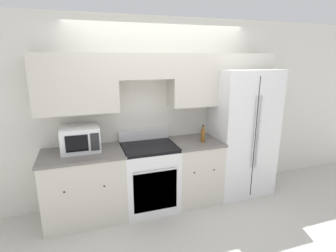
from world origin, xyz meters
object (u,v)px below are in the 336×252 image
object	(u,v)px
refrigerator	(241,132)
microwave	(80,139)
oven_range	(149,176)
bottle	(203,135)

from	to	relation	value
refrigerator	microwave	size ratio (longest dim) A/B	4.00
oven_range	microwave	distance (m)	1.06
oven_range	refrigerator	distance (m)	1.54
refrigerator	microwave	bearing A→B (deg)	178.74
microwave	bottle	size ratio (longest dim) A/B	1.92
refrigerator	oven_range	bearing A→B (deg)	-178.40
microwave	refrigerator	bearing A→B (deg)	-1.26
oven_range	bottle	world-z (taller)	bottle
oven_range	bottle	size ratio (longest dim) A/B	4.33
refrigerator	bottle	world-z (taller)	refrigerator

